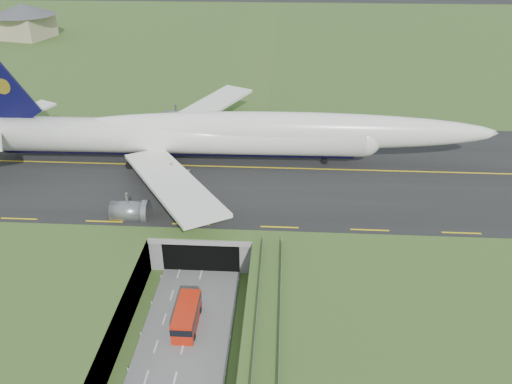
{
  "coord_description": "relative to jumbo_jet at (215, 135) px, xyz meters",
  "views": [
    {
      "loc": [
        12.17,
        -53.78,
        48.89
      ],
      "look_at": [
        7.82,
        20.0,
        7.92
      ],
      "focal_mm": 35.0,
      "sensor_mm": 36.0,
      "label": 1
    }
  ],
  "objects": [
    {
      "name": "ground",
      "position": [
        0.97,
        -35.17,
        -11.84
      ],
      "size": [
        900.0,
        900.0,
        0.0
      ],
      "primitive_type": "plane",
      "color": "#335622",
      "rests_on": "ground"
    },
    {
      "name": "airfield_deck",
      "position": [
        0.97,
        -35.17,
        -8.84
      ],
      "size": [
        800.0,
        800.0,
        6.0
      ],
      "primitive_type": "cube",
      "color": "gray",
      "rests_on": "ground"
    },
    {
      "name": "trench_road",
      "position": [
        0.97,
        -42.67,
        -11.74
      ],
      "size": [
        12.0,
        75.0,
        0.2
      ],
      "primitive_type": "cube",
      "color": "slate",
      "rests_on": "ground"
    },
    {
      "name": "taxiway",
      "position": [
        0.97,
        -2.17,
        -5.75
      ],
      "size": [
        800.0,
        44.0,
        0.18
      ],
      "primitive_type": "cube",
      "color": "black",
      "rests_on": "airfield_deck"
    },
    {
      "name": "tunnel_portal",
      "position": [
        0.97,
        -18.45,
        -8.5
      ],
      "size": [
        17.0,
        22.3,
        6.0
      ],
      "color": "gray",
      "rests_on": "ground"
    },
    {
      "name": "jumbo_jet",
      "position": [
        0.0,
        0.0,
        0.0
      ],
      "size": [
        104.37,
        65.37,
        21.62
      ],
      "rotation": [
        0.0,
        0.0,
        0.02
      ],
      "color": "white",
      "rests_on": "ground"
    },
    {
      "name": "shuttle_tram",
      "position": [
        0.85,
        -39.04,
        -10.11
      ],
      "size": [
        3.01,
        7.75,
        3.16
      ],
      "rotation": [
        0.0,
        0.0,
        0.0
      ],
      "color": "red",
      "rests_on": "ground"
    },
    {
      "name": "service_building",
      "position": [
        -89.96,
        110.03,
        2.0
      ],
      "size": [
        29.22,
        29.22,
        13.24
      ],
      "rotation": [
        0.0,
        0.0,
        -0.23
      ],
      "color": "tan",
      "rests_on": "ground"
    }
  ]
}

